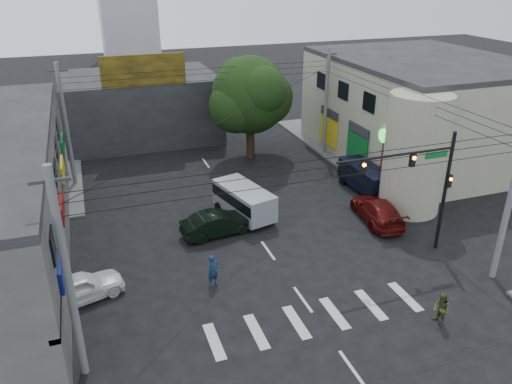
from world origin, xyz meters
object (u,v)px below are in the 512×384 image
navy_van (365,179)px  street_tree (250,96)px  silver_minivan (244,202)px  pedestrian_olive (441,309)px  traffic_officer (213,271)px  utility_pole_near_right (510,199)px  maroon_sedan (377,210)px  white_compact (80,288)px  dark_sedan (218,223)px  utility_pole_near_left (68,279)px  utility_pole_far_right (326,102)px  utility_pole_far_left (66,126)px  traffic_gantry (423,177)px

navy_van → street_tree: bearing=30.2°
silver_minivan → pedestrian_olive: bearing=-173.3°
silver_minivan → traffic_officer: size_ratio=2.97×
street_tree → utility_pole_near_right: (6.50, -21.50, -0.87)m
utility_pole_near_right → maroon_sedan: bearing=107.9°
utility_pole_near_right → pedestrian_olive: utility_pole_near_right is taller
navy_van → pedestrian_olive: (-4.49, -14.41, -0.12)m
utility_pole_near_right → traffic_officer: 15.46m
white_compact → traffic_officer: bearing=-115.0°
white_compact → maroon_sedan: bearing=-99.1°
white_compact → navy_van: 21.37m
utility_pole_near_right → navy_van: (-0.78, 12.08, -3.63)m
utility_pole_near_right → dark_sedan: bearing=143.7°
utility_pole_near_left → white_compact: utility_pole_near_left is taller
silver_minivan → traffic_officer: (-3.94, -6.90, -0.17)m
street_tree → maroon_sedan: 15.17m
utility_pole_far_right → white_compact: 26.30m
street_tree → utility_pole_far_right: bearing=-8.7°
utility_pole_near_left → pedestrian_olive: utility_pole_near_left is taller
white_compact → navy_van: bearing=-87.8°
maroon_sedan → traffic_officer: size_ratio=3.11×
utility_pole_near_left → navy_van: size_ratio=1.89×
navy_van → traffic_officer: navy_van is taller
utility_pole_far_right → utility_pole_far_left: bearing=180.0°
traffic_gantry → street_tree: bearing=102.0°
maroon_sedan → traffic_officer: traffic_officer is taller
traffic_gantry → pedestrian_olive: 7.52m
street_tree → white_compact: (-14.50, -16.35, -4.73)m
navy_van → silver_minivan: bearing=94.8°
utility_pole_near_right → pedestrian_olive: size_ratio=5.43×
silver_minivan → traffic_officer: 7.94m
traffic_officer → silver_minivan: bearing=44.6°
navy_van → traffic_officer: (-13.63, -7.88, -0.09)m
navy_van → white_compact: bearing=107.9°
dark_sedan → maroon_sedan: dark_sedan is taller
utility_pole_far_left → navy_van: bearing=-22.6°
street_tree → utility_pole_near_left: size_ratio=0.95×
dark_sedan → pedestrian_olive: 13.85m
street_tree → utility_pole_far_left: utility_pole_far_left is taller
utility_pole_near_left → dark_sedan: bearing=48.5°
utility_pole_far_right → maroon_sedan: 13.63m
dark_sedan → utility_pole_near_left: bearing=131.2°
utility_pole_near_right → utility_pole_far_left: (-21.00, 20.50, 0.00)m
maroon_sedan → pedestrian_olive: bearing=82.3°
utility_pole_near_right → utility_pole_far_right: same height
traffic_officer → pedestrian_olive: 11.23m
dark_sedan → navy_van: (11.94, 2.73, 0.21)m
street_tree → navy_van: (5.72, -9.42, -4.50)m
street_tree → utility_pole_near_left: bearing=-124.0°
traffic_officer → pedestrian_olive: (9.13, -6.52, -0.03)m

